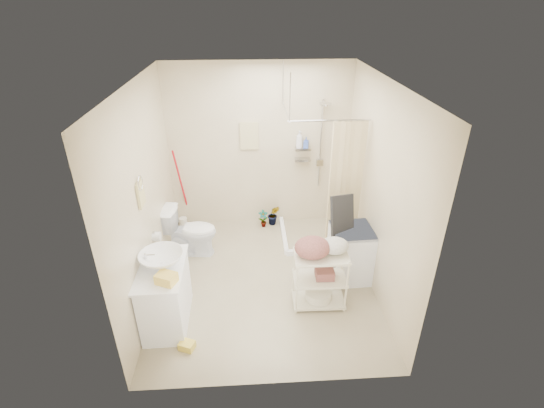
{
  "coord_description": "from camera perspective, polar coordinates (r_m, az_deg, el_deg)",
  "views": [
    {
      "loc": [
        -0.16,
        -4.19,
        3.41
      ],
      "look_at": [
        0.11,
        0.25,
        1.03
      ],
      "focal_mm": 26.0,
      "sensor_mm": 36.0,
      "label": 1
    }
  ],
  "objects": [
    {
      "name": "wall_front",
      "position": [
        3.35,
        0.03,
        -10.93
      ],
      "size": [
        2.8,
        0.04,
        2.6
      ],
      "primitive_type": "cube",
      "color": "beige",
      "rests_on": "ground"
    },
    {
      "name": "towel_ring",
      "position": [
        4.61,
        -18.52,
        1.67
      ],
      "size": [
        0.04,
        0.22,
        0.34
      ],
      "primitive_type": null,
      "color": "#D6C880",
      "rests_on": "wall_left"
    },
    {
      "name": "tp_holder",
      "position": [
        5.17,
        -16.45,
        -4.53
      ],
      "size": [
        0.08,
        0.12,
        0.14
      ],
      "primitive_type": null,
      "color": "white",
      "rests_on": "wall_left"
    },
    {
      "name": "vanity",
      "position": [
        4.76,
        -15.17,
        -12.57
      ],
      "size": [
        0.5,
        0.88,
        0.77
      ],
      "primitive_type": "cube",
      "rotation": [
        0.0,
        0.0,
        0.01
      ],
      "color": "white",
      "rests_on": "ground"
    },
    {
      "name": "potted_plant_a",
      "position": [
        6.47,
        -1.29,
        -2.14
      ],
      "size": [
        0.17,
        0.13,
        0.3
      ],
      "primitive_type": "imported",
      "rotation": [
        0.0,
        0.0,
        0.14
      ],
      "color": "brown",
      "rests_on": "ground"
    },
    {
      "name": "wall_right",
      "position": [
        4.95,
        15.22,
        1.85
      ],
      "size": [
        0.04,
        3.2,
        2.6
      ],
      "primitive_type": "cube",
      "color": "beige",
      "rests_on": "ground"
    },
    {
      "name": "floor",
      "position": [
        5.41,
        -1.06,
        -10.94
      ],
      "size": [
        3.2,
        3.2,
        0.0
      ],
      "primitive_type": "plane",
      "color": "tan",
      "rests_on": "ground"
    },
    {
      "name": "counter_basket",
      "position": [
        4.26,
        -15.06,
        -10.36
      ],
      "size": [
        0.25,
        0.22,
        0.11
      ],
      "primitive_type": "cube",
      "rotation": [
        0.0,
        0.0,
        -0.42
      ],
      "color": "#F4CE52",
      "rests_on": "vanity"
    },
    {
      "name": "shower",
      "position": [
        5.84,
        6.75,
        4.11
      ],
      "size": [
        1.1,
        1.1,
        2.1
      ],
      "primitive_type": null,
      "color": "white",
      "rests_on": "ground"
    },
    {
      "name": "mop",
      "position": [
        6.44,
        -13.32,
        2.24
      ],
      "size": [
        0.16,
        0.16,
        1.36
      ],
      "primitive_type": null,
      "rotation": [
        0.0,
        0.0,
        0.31
      ],
      "color": "#BA0B17",
      "rests_on": "ground"
    },
    {
      "name": "ironing_board",
      "position": [
        5.14,
        10.2,
        -5.29
      ],
      "size": [
        0.36,
        0.25,
        1.24
      ],
      "primitive_type": null,
      "rotation": [
        0.0,
        0.0,
        0.47
      ],
      "color": "black",
      "rests_on": "ground"
    },
    {
      "name": "wall_back",
      "position": [
        6.17,
        -1.86,
        8.14
      ],
      "size": [
        2.8,
        0.04,
        2.6
      ],
      "primitive_type": "cube",
      "color": "beige",
      "rests_on": "ground"
    },
    {
      "name": "shampoo_bottle_b",
      "position": [
        6.12,
        4.95,
        8.87
      ],
      "size": [
        0.09,
        0.09,
        0.16
      ],
      "primitive_type": "imported",
      "rotation": [
        0.0,
        0.0,
        -0.28
      ],
      "color": "#3953AF",
      "rests_on": "shower"
    },
    {
      "name": "laundry_rack",
      "position": [
        4.83,
        6.96,
        -10.14
      ],
      "size": [
        0.64,
        0.38,
        0.87
      ],
      "primitive_type": null,
      "rotation": [
        0.0,
        0.0,
        -0.02
      ],
      "color": "beige",
      "rests_on": "ground"
    },
    {
      "name": "washing_machine",
      "position": [
        5.36,
        11.26,
        -7.0
      ],
      "size": [
        0.53,
        0.55,
        0.75
      ],
      "primitive_type": "cube",
      "rotation": [
        0.0,
        0.0,
        0.04
      ],
      "color": "silver",
      "rests_on": "ground"
    },
    {
      "name": "sink",
      "position": [
        4.49,
        -15.68,
        -7.76
      ],
      "size": [
        0.55,
        0.55,
        0.17
      ],
      "primitive_type": "imported",
      "rotation": [
        0.0,
        0.0,
        0.14
      ],
      "color": "white",
      "rests_on": "vanity"
    },
    {
      "name": "ceiling",
      "position": [
        4.28,
        -1.38,
        17.2
      ],
      "size": [
        2.8,
        3.2,
        0.04
      ],
      "primitive_type": "cube",
      "color": "silver",
      "rests_on": "ground"
    },
    {
      "name": "shampoo_bottle_a",
      "position": [
        6.09,
        3.97,
        9.32
      ],
      "size": [
        0.13,
        0.14,
        0.26
      ],
      "primitive_type": "imported",
      "rotation": [
        0.0,
        0.0,
        0.43
      ],
      "color": "silver",
      "rests_on": "shower"
    },
    {
      "name": "hanging_towel",
      "position": [
        6.08,
        -3.31,
        9.8
      ],
      "size": [
        0.28,
        0.03,
        0.42
      ],
      "primitive_type": "cube",
      "color": "beige",
      "rests_on": "wall_back"
    },
    {
      "name": "floor_basket",
      "position": [
        4.62,
        -12.24,
        -19.24
      ],
      "size": [
        0.28,
        0.25,
        0.12
      ],
      "primitive_type": "cube",
      "rotation": [
        0.0,
        0.0,
        -0.38
      ],
      "color": "#F8DA49",
      "rests_on": "ground"
    },
    {
      "name": "potted_plant_b",
      "position": [
        6.52,
        0.24,
        -1.58
      ],
      "size": [
        0.21,
        0.17,
        0.36
      ],
      "primitive_type": "imported",
      "rotation": [
        0.0,
        0.0,
        -0.09
      ],
      "color": "brown",
      "rests_on": "ground"
    },
    {
      "name": "toilet",
      "position": [
        5.84,
        -11.68,
        -3.81
      ],
      "size": [
        0.77,
        0.48,
        0.75
      ],
      "primitive_type": "imported",
      "rotation": [
        0.0,
        0.0,
        1.48
      ],
      "color": "white",
      "rests_on": "ground"
    },
    {
      "name": "wall_left",
      "position": [
        4.86,
        -17.93,
        0.92
      ],
      "size": [
        0.04,
        3.2,
        2.6
      ],
      "primitive_type": "cube",
      "color": "beige",
      "rests_on": "ground"
    }
  ]
}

